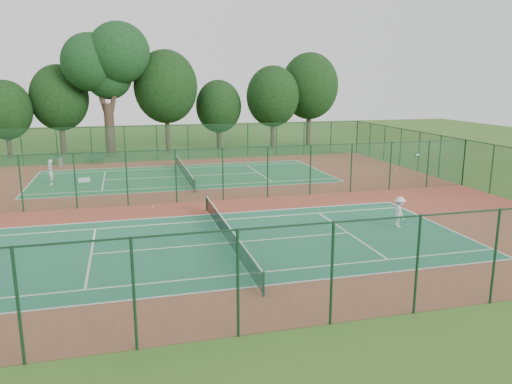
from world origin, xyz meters
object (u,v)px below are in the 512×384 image
at_px(player_far, 50,172).
at_px(bench, 96,159).
at_px(trash_bin, 60,162).
at_px(big_tree, 107,62).
at_px(player_near, 399,212).
at_px(kit_bag, 84,180).

relative_size(player_far, bench, 1.38).
xyz_separation_m(trash_bin, big_tree, (4.56, 5.47, 9.23)).
height_order(player_near, bench, player_near).
relative_size(player_near, bench, 1.20).
distance_m(player_near, kit_bag, 24.55).
xyz_separation_m(player_near, kit_bag, (-17.36, 17.35, -0.68)).
relative_size(player_far, kit_bag, 2.19).
bearing_deg(kit_bag, bench, 79.84).
bearing_deg(bench, player_far, -108.37).
xyz_separation_m(trash_bin, bench, (3.16, 0.43, 0.04)).
relative_size(kit_bag, big_tree, 0.06).
bearing_deg(player_far, bench, 147.71).
bearing_deg(bench, trash_bin, -173.46).
bearing_deg(kit_bag, big_tree, 75.30).
height_order(trash_bin, bench, bench).
height_order(bench, big_tree, big_tree).
relative_size(bench, big_tree, 0.10).
bearing_deg(big_tree, player_far, -106.63).
distance_m(player_far, trash_bin, 8.85).
relative_size(player_near, trash_bin, 2.09).
distance_m(trash_bin, bench, 3.19).
relative_size(trash_bin, kit_bag, 0.91).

